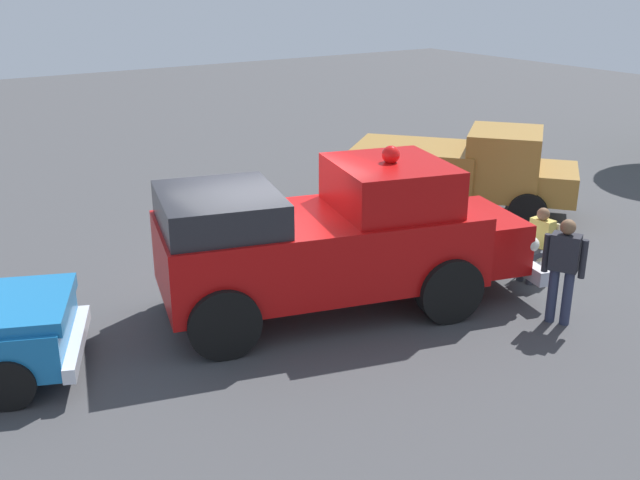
{
  "coord_description": "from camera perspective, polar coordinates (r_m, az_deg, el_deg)",
  "views": [
    {
      "loc": [
        9.69,
        -5.4,
        5.11
      ],
      "look_at": [
        0.78,
        0.48,
        1.19
      ],
      "focal_mm": 41.27,
      "sensor_mm": 36.0,
      "label": 1
    }
  ],
  "objects": [
    {
      "name": "lawn_chair_near_truck",
      "position": [
        13.41,
        16.8,
        -0.41
      ],
      "size": [
        0.55,
        0.54,
        1.02
      ],
      "color": "#B7BABF",
      "rests_on": "ground"
    },
    {
      "name": "parked_pickup",
      "position": [
        16.6,
        10.96,
        5.44
      ],
      "size": [
        4.84,
        4.46,
        1.9
      ],
      "color": "black",
      "rests_on": "ground"
    },
    {
      "name": "spectator_seated",
      "position": [
        13.27,
        16.52,
        -0.1
      ],
      "size": [
        0.42,
        0.56,
        1.29
      ],
      "color": "#383842",
      "rests_on": "ground"
    },
    {
      "name": "vintage_fire_truck",
      "position": [
        11.44,
        1.11,
        0.17
      ],
      "size": [
        3.67,
        6.31,
        2.59
      ],
      "color": "black",
      "rests_on": "ground"
    },
    {
      "name": "spectator_standing",
      "position": [
        11.62,
        18.36,
        -1.8
      ],
      "size": [
        0.61,
        0.43,
        1.68
      ],
      "color": "#2D334C",
      "rests_on": "ground"
    },
    {
      "name": "ground_plane",
      "position": [
        12.21,
        -3.9,
        -4.6
      ],
      "size": [
        60.0,
        60.0,
        0.0
      ],
      "primitive_type": "plane",
      "color": "#424244"
    }
  ]
}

